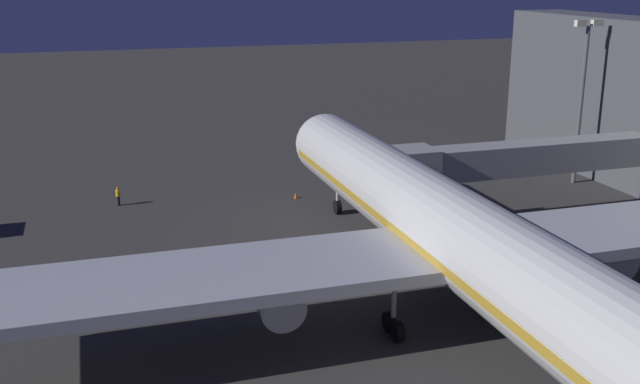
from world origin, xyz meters
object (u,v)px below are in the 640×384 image
at_px(jet_bridge, 508,160).
at_px(apron_floodlight_mast, 582,89).
at_px(traffic_cone_nose_starboard, 296,195).
at_px(airliner_at_gate, 461,240).
at_px(traffic_cone_nose_port, 341,191).
at_px(ground_crew_near_nose_gear, 118,195).

relative_size(jet_bridge, apron_floodlight_mast, 1.48).
height_order(apron_floodlight_mast, traffic_cone_nose_starboard, apron_floodlight_mast).
xyz_separation_m(airliner_at_gate, apron_floodlight_mast, (-25.50, -24.38, 3.96)).
bearing_deg(traffic_cone_nose_port, jet_bridge, 130.72).
xyz_separation_m(jet_bridge, ground_crew_near_nose_gear, (30.41, -14.56, -4.47)).
bearing_deg(jet_bridge, apron_floodlight_mast, -146.12).
xyz_separation_m(traffic_cone_nose_port, traffic_cone_nose_starboard, (4.40, 0.00, 0.00)).
distance_m(airliner_at_gate, traffic_cone_nose_starboard, 28.11).
bearing_deg(jet_bridge, traffic_cone_nose_port, -49.28).
height_order(airliner_at_gate, traffic_cone_nose_starboard, airliner_at_gate).
distance_m(apron_floodlight_mast, traffic_cone_nose_port, 25.19).
bearing_deg(traffic_cone_nose_port, traffic_cone_nose_starboard, 0.00).
relative_size(apron_floodlight_mast, traffic_cone_nose_port, 28.71).
xyz_separation_m(apron_floodlight_mast, ground_crew_near_nose_gear, (43.44, -5.82, -8.34)).
bearing_deg(traffic_cone_nose_starboard, ground_crew_near_nose_gear, -9.49).
bearing_deg(traffic_cone_nose_port, apron_floodlight_mast, 172.22).
bearing_deg(apron_floodlight_mast, ground_crew_near_nose_gear, -7.62).
height_order(jet_bridge, apron_floodlight_mast, apron_floodlight_mast).
relative_size(airliner_at_gate, jet_bridge, 2.47).
bearing_deg(apron_floodlight_mast, jet_bridge, 33.88).
distance_m(airliner_at_gate, jet_bridge, 20.00).
distance_m(apron_floodlight_mast, ground_crew_near_nose_gear, 44.61).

